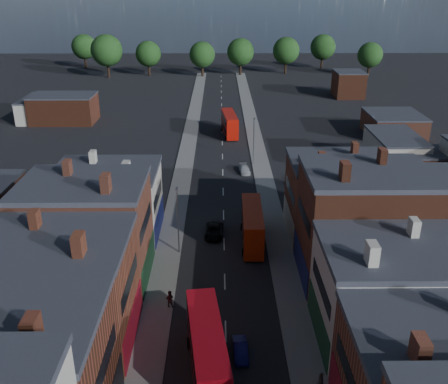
{
  "coord_description": "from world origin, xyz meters",
  "views": [
    {
      "loc": [
        -0.46,
        -20.14,
        28.97
      ],
      "look_at": [
        0.0,
        32.98,
        6.34
      ],
      "focal_mm": 40.0,
      "sensor_mm": 36.0,
      "label": 1
    }
  ],
  "objects_px": {
    "bus_0": "(207,351)",
    "car_3": "(245,169)",
    "ped_3": "(321,383)",
    "bus_1": "(252,225)",
    "car_1": "(240,350)",
    "car_2": "(214,231)",
    "ped_1": "(170,299)",
    "bus_2": "(230,124)"
  },
  "relations": [
    {
      "from": "bus_0",
      "to": "car_2",
      "type": "height_order",
      "value": "bus_0"
    },
    {
      "from": "bus_0",
      "to": "ped_1",
      "type": "relative_size",
      "value": 6.31
    },
    {
      "from": "bus_0",
      "to": "bus_1",
      "type": "distance_m",
      "value": 22.39
    },
    {
      "from": "bus_2",
      "to": "car_3",
      "type": "bearing_deg",
      "value": -90.46
    },
    {
      "from": "car_3",
      "to": "ped_1",
      "type": "height_order",
      "value": "ped_1"
    },
    {
      "from": "bus_2",
      "to": "ped_1",
      "type": "distance_m",
      "value": 58.27
    },
    {
      "from": "bus_1",
      "to": "ped_3",
      "type": "height_order",
      "value": "bus_1"
    },
    {
      "from": "bus_1",
      "to": "car_1",
      "type": "distance_m",
      "value": 19.7
    },
    {
      "from": "car_1",
      "to": "ped_1",
      "type": "xyz_separation_m",
      "value": [
        -6.5,
        6.69,
        0.43
      ]
    },
    {
      "from": "car_1",
      "to": "car_2",
      "type": "relative_size",
      "value": 0.72
    },
    {
      "from": "bus_0",
      "to": "car_1",
      "type": "xyz_separation_m",
      "value": [
        2.7,
        2.36,
        -1.94
      ]
    },
    {
      "from": "car_2",
      "to": "car_3",
      "type": "relative_size",
      "value": 1.21
    },
    {
      "from": "car_2",
      "to": "ped_1",
      "type": "distance_m",
      "value": 15.21
    },
    {
      "from": "car_3",
      "to": "ped_1",
      "type": "bearing_deg",
      "value": -109.28
    },
    {
      "from": "bus_0",
      "to": "ped_1",
      "type": "height_order",
      "value": "bus_0"
    },
    {
      "from": "ped_3",
      "to": "bus_2",
      "type": "bearing_deg",
      "value": 11.47
    },
    {
      "from": "bus_0",
      "to": "bus_2",
      "type": "relative_size",
      "value": 1.05
    },
    {
      "from": "bus_0",
      "to": "car_3",
      "type": "xyz_separation_m",
      "value": [
        5.04,
        45.35,
        -1.94
      ]
    },
    {
      "from": "car_1",
      "to": "car_2",
      "type": "bearing_deg",
      "value": 93.97
    },
    {
      "from": "bus_2",
      "to": "car_2",
      "type": "xyz_separation_m",
      "value": [
        -2.7,
        -43.21,
        -1.74
      ]
    },
    {
      "from": "bus_0",
      "to": "bus_1",
      "type": "height_order",
      "value": "bus_0"
    },
    {
      "from": "car_3",
      "to": "ped_3",
      "type": "bearing_deg",
      "value": -91.34
    },
    {
      "from": "bus_1",
      "to": "car_2",
      "type": "relative_size",
      "value": 2.15
    },
    {
      "from": "car_1",
      "to": "car_3",
      "type": "xyz_separation_m",
      "value": [
        2.34,
        43.0,
        0.0
      ]
    },
    {
      "from": "bus_0",
      "to": "bus_2",
      "type": "xyz_separation_m",
      "value": [
        3.0,
        66.9,
        -0.11
      ]
    },
    {
      "from": "car_3",
      "to": "ped_3",
      "type": "height_order",
      "value": "ped_3"
    },
    {
      "from": "bus_2",
      "to": "car_1",
      "type": "bearing_deg",
      "value": -96.14
    },
    {
      "from": "car_1",
      "to": "ped_3",
      "type": "bearing_deg",
      "value": -38.96
    },
    {
      "from": "bus_1",
      "to": "car_2",
      "type": "bearing_deg",
      "value": 159.03
    },
    {
      "from": "car_2",
      "to": "car_3",
      "type": "distance_m",
      "value": 22.18
    },
    {
      "from": "bus_2",
      "to": "car_1",
      "type": "distance_m",
      "value": 64.57
    },
    {
      "from": "bus_1",
      "to": "ped_1",
      "type": "bearing_deg",
      "value": -122.99
    },
    {
      "from": "bus_0",
      "to": "bus_2",
      "type": "distance_m",
      "value": 66.97
    },
    {
      "from": "bus_0",
      "to": "car_1",
      "type": "relative_size",
      "value": 3.26
    },
    {
      "from": "car_1",
      "to": "car_2",
      "type": "distance_m",
      "value": 21.46
    },
    {
      "from": "car_2",
      "to": "ped_3",
      "type": "distance_m",
      "value": 26.96
    },
    {
      "from": "car_3",
      "to": "car_1",
      "type": "bearing_deg",
      "value": -98.71
    },
    {
      "from": "bus_1",
      "to": "ped_1",
      "type": "distance_m",
      "value": 15.51
    },
    {
      "from": "bus_2",
      "to": "car_2",
      "type": "height_order",
      "value": "bus_2"
    },
    {
      "from": "bus_0",
      "to": "bus_2",
      "type": "bearing_deg",
      "value": 80.14
    },
    {
      "from": "car_3",
      "to": "ped_1",
      "type": "distance_m",
      "value": 37.37
    },
    {
      "from": "bus_2",
      "to": "ped_3",
      "type": "bearing_deg",
      "value": -91.26
    }
  ]
}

